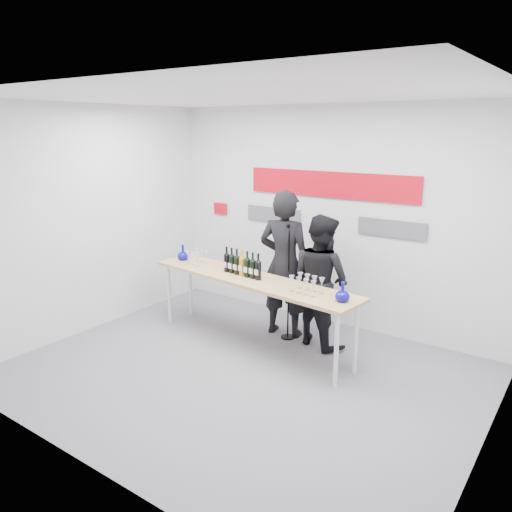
% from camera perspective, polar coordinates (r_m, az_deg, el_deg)
% --- Properties ---
extents(ground, '(5.00, 5.00, 0.00)m').
position_cam_1_polar(ground, '(5.78, -1.56, -13.27)').
color(ground, slate).
rests_on(ground, ground).
extents(back_wall, '(5.00, 0.04, 3.00)m').
position_cam_1_polar(back_wall, '(6.93, 8.34, 4.40)').
color(back_wall, silver).
rests_on(back_wall, ground).
extents(signage, '(3.38, 0.02, 0.79)m').
position_cam_1_polar(signage, '(6.88, 7.91, 6.93)').
color(signage, red).
rests_on(signage, back_wall).
extents(tasting_table, '(3.02, 0.92, 0.89)m').
position_cam_1_polar(tasting_table, '(6.18, -0.54, -3.11)').
color(tasting_table, '#DDBE77').
rests_on(tasting_table, ground).
extents(wine_bottles, '(0.62, 0.14, 0.33)m').
position_cam_1_polar(wine_bottles, '(6.22, -1.61, -0.78)').
color(wine_bottles, black).
rests_on(wine_bottles, tasting_table).
extents(decanter_left, '(0.16, 0.16, 0.21)m').
position_cam_1_polar(decanter_left, '(7.05, -8.35, 0.42)').
color(decanter_left, '#0B0790').
rests_on(decanter_left, tasting_table).
extents(decanter_right, '(0.16, 0.16, 0.21)m').
position_cam_1_polar(decanter_right, '(5.39, 9.87, -4.04)').
color(decanter_right, '#0B0790').
rests_on(decanter_right, tasting_table).
extents(glasses_left, '(0.28, 0.25, 0.18)m').
position_cam_1_polar(glasses_left, '(6.82, -6.75, -0.14)').
color(glasses_left, silver).
rests_on(glasses_left, tasting_table).
extents(glasses_right, '(0.38, 0.26, 0.18)m').
position_cam_1_polar(glasses_right, '(5.63, 5.80, -3.26)').
color(glasses_right, silver).
rests_on(glasses_right, tasting_table).
extents(presenter_left, '(0.77, 0.57, 1.94)m').
position_cam_1_polar(presenter_left, '(6.51, 3.30, -0.93)').
color(presenter_left, black).
rests_on(presenter_left, ground).
extents(presenter_right, '(0.97, 0.85, 1.68)m').
position_cam_1_polar(presenter_right, '(6.29, 7.40, -2.80)').
color(presenter_right, black).
rests_on(presenter_right, ground).
extents(mic_stand, '(0.18, 0.18, 1.54)m').
position_cam_1_polar(mic_stand, '(6.51, 3.68, -5.53)').
color(mic_stand, black).
rests_on(mic_stand, ground).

